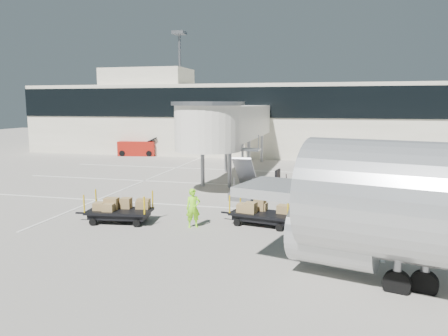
{
  "coord_description": "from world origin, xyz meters",
  "views": [
    {
      "loc": [
        4.05,
        -21.59,
        5.92
      ],
      "look_at": [
        -2.4,
        3.96,
        2.0
      ],
      "focal_mm": 35.0,
      "sensor_mm": 36.0,
      "label": 1
    }
  ],
  "objects_px": {
    "suitcase_cart": "(392,192)",
    "box_cart_near": "(262,213)",
    "belt_loader": "(138,148)",
    "baggage_tug": "(289,185)",
    "minivan": "(394,161)",
    "box_cart_far": "(121,211)",
    "ground_worker": "(193,208)"
  },
  "relations": [
    {
      "from": "baggage_tug",
      "to": "belt_loader",
      "type": "relative_size",
      "value": 0.54
    },
    {
      "from": "baggage_tug",
      "to": "belt_loader",
      "type": "distance_m",
      "value": 25.56
    },
    {
      "from": "box_cart_near",
      "to": "minivan",
      "type": "relative_size",
      "value": 0.67
    },
    {
      "from": "baggage_tug",
      "to": "box_cart_near",
      "type": "distance_m",
      "value": 7.78
    },
    {
      "from": "baggage_tug",
      "to": "minivan",
      "type": "height_order",
      "value": "minivan"
    },
    {
      "from": "belt_loader",
      "to": "suitcase_cart",
      "type": "bearing_deg",
      "value": -44.69
    },
    {
      "from": "box_cart_far",
      "to": "ground_worker",
      "type": "xyz_separation_m",
      "value": [
        3.77,
        0.03,
        0.36
      ]
    },
    {
      "from": "baggage_tug",
      "to": "suitcase_cart",
      "type": "relative_size",
      "value": 0.73
    },
    {
      "from": "minivan",
      "to": "suitcase_cart",
      "type": "bearing_deg",
      "value": -107.28
    },
    {
      "from": "box_cart_near",
      "to": "belt_loader",
      "type": "distance_m",
      "value": 31.03
    },
    {
      "from": "box_cart_far",
      "to": "ground_worker",
      "type": "distance_m",
      "value": 3.79
    },
    {
      "from": "suitcase_cart",
      "to": "ground_worker",
      "type": "distance_m",
      "value": 13.42
    },
    {
      "from": "baggage_tug",
      "to": "box_cart_near",
      "type": "height_order",
      "value": "baggage_tug"
    },
    {
      "from": "box_cart_far",
      "to": "belt_loader",
      "type": "xyz_separation_m",
      "value": [
        -11.48,
        26.24,
        0.23
      ]
    },
    {
      "from": "suitcase_cart",
      "to": "minivan",
      "type": "height_order",
      "value": "minivan"
    },
    {
      "from": "belt_loader",
      "to": "baggage_tug",
      "type": "bearing_deg",
      "value": -52.62
    },
    {
      "from": "baggage_tug",
      "to": "minivan",
      "type": "bearing_deg",
      "value": 58.45
    },
    {
      "from": "box_cart_near",
      "to": "belt_loader",
      "type": "bearing_deg",
      "value": 136.97
    },
    {
      "from": "belt_loader",
      "to": "box_cart_near",
      "type": "bearing_deg",
      "value": -63.89
    },
    {
      "from": "suitcase_cart",
      "to": "box_cart_near",
      "type": "xyz_separation_m",
      "value": [
        -6.9,
        -7.64,
        0.12
      ]
    },
    {
      "from": "baggage_tug",
      "to": "ground_worker",
      "type": "relative_size",
      "value": 1.35
    },
    {
      "from": "ground_worker",
      "to": "belt_loader",
      "type": "bearing_deg",
      "value": 92.76
    },
    {
      "from": "suitcase_cart",
      "to": "box_cart_near",
      "type": "distance_m",
      "value": 10.3
    },
    {
      "from": "baggage_tug",
      "to": "belt_loader",
      "type": "height_order",
      "value": "belt_loader"
    },
    {
      "from": "box_cart_near",
      "to": "minivan",
      "type": "bearing_deg",
      "value": 74.91
    },
    {
      "from": "suitcase_cart",
      "to": "box_cart_far",
      "type": "xyz_separation_m",
      "value": [
        -13.83,
        -8.91,
        0.12
      ]
    },
    {
      "from": "suitcase_cart",
      "to": "belt_loader",
      "type": "xyz_separation_m",
      "value": [
        -25.31,
        17.34,
        0.36
      ]
    },
    {
      "from": "baggage_tug",
      "to": "box_cart_far",
      "type": "xyz_separation_m",
      "value": [
        -7.42,
        -9.03,
        0.01
      ]
    },
    {
      "from": "suitcase_cart",
      "to": "baggage_tug",
      "type": "bearing_deg",
      "value": 163.38
    },
    {
      "from": "box_cart_far",
      "to": "belt_loader",
      "type": "height_order",
      "value": "belt_loader"
    },
    {
      "from": "minivan",
      "to": "belt_loader",
      "type": "distance_m",
      "value": 27.73
    },
    {
      "from": "box_cart_near",
      "to": "belt_loader",
      "type": "xyz_separation_m",
      "value": [
        -18.41,
        24.97,
        0.24
      ]
    }
  ]
}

